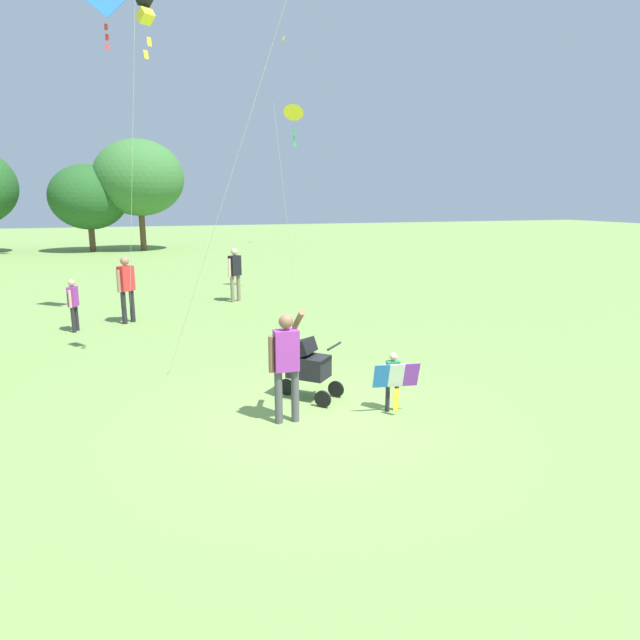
% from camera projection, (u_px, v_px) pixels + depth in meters
% --- Properties ---
extents(ground_plane, '(120.00, 120.00, 0.00)m').
position_uv_depth(ground_plane, '(314.00, 415.00, 8.45)').
color(ground_plane, '#75994C').
extents(child_with_butterfly_kite, '(0.72, 0.38, 0.95)m').
position_uv_depth(child_with_butterfly_kite, '(393.00, 377.00, 8.46)').
color(child_with_butterfly_kite, '#232328').
rests_on(child_with_butterfly_kite, ground).
extents(person_adult_flyer, '(0.54, 0.49, 1.71)m').
position_uv_depth(person_adult_flyer, '(286.00, 358.00, 8.00)').
color(person_adult_flyer, '#4C4C51').
rests_on(person_adult_flyer, ground).
extents(stroller, '(0.99, 0.97, 1.03)m').
position_uv_depth(stroller, '(307.00, 363.00, 9.03)').
color(stroller, black).
rests_on(stroller, ground).
extents(kite_adult_black, '(1.97, 2.87, 6.58)m').
position_uv_depth(kite_adult_black, '(147.00, 14.00, 8.97)').
color(kite_adult_black, black).
rests_on(kite_adult_black, ground).
extents(kite_orange_delta, '(1.19, 2.74, 8.37)m').
position_uv_depth(kite_orange_delta, '(106.00, 10.00, 12.87)').
color(kite_orange_delta, blue).
rests_on(kite_orange_delta, ground).
extents(kite_green_novelty, '(1.74, 3.01, 6.24)m').
position_uv_depth(kite_green_novelty, '(293.00, 115.00, 17.92)').
color(kite_green_novelty, yellow).
rests_on(kite_green_novelty, ground).
extents(person_sitting_far, '(0.25, 0.41, 1.31)m').
position_uv_depth(person_sitting_far, '(73.00, 301.00, 13.58)').
color(person_sitting_far, '#232328').
rests_on(person_sitting_far, ground).
extents(person_kid_running, '(0.48, 0.39, 1.72)m').
position_uv_depth(person_kid_running, '(235.00, 270.00, 17.47)').
color(person_kid_running, '#7F705B').
rests_on(person_kid_running, ground).
extents(person_back_turned, '(0.45, 0.43, 1.77)m').
position_uv_depth(person_back_turned, '(126.00, 284.00, 14.46)').
color(person_back_turned, '#232328').
rests_on(person_back_turned, ground).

